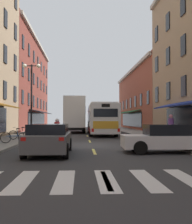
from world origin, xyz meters
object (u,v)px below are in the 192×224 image
Objects in this scene: motorcycle_rider at (57,134)px; street_lamp_twin at (31,97)px; bicycle_near at (15,137)px; transit_bus at (101,119)px; box_truck at (74,115)px; sedan_mid at (167,138)px; sedan_far at (49,139)px; sedan_near at (75,125)px; bicycle_mid at (20,135)px; pedestrian_mid at (171,128)px.

motorcycle_rider is 6.37m from street_lamp_twin.
bicycle_near is at bearing -179.41° from motorcycle_rider.
transit_bus is at bearing 72.88° from motorcycle_rider.
box_truck reaches higher than transit_bus.
bicycle_near is at bearing -102.17° from box_truck.
motorcycle_rider is (-0.76, -15.72, -1.39)m from box_truck.
sedan_far is (-5.61, -0.41, 0.02)m from sedan_mid.
street_lamp_twin is (-6.15, -6.63, 1.79)m from transit_bus.
box_truck is 20.57m from sedan_far.
sedan_mid is 2.06× the size of motorcycle_rider.
transit_bus is 4.88m from box_truck.
sedan_mid is (5.04, -30.49, 0.01)m from sedan_near.
bicycle_near is (-3.40, -15.74, -1.59)m from box_truck.
sedan_far reaches higher than sedan_near.
sedan_near is at bearing 82.96° from bicycle_near.
box_truck is at bearing 87.93° from sedan_far.
sedan_far is 4.80m from motorcycle_rider.
street_lamp_twin is at bearing 115.96° from motorcycle_rider.
street_lamp_twin is at bearing -98.45° from sedan_near.
sedan_near is 23.54m from bicycle_mid.
sedan_far is 0.73× the size of street_lamp_twin.
sedan_mid is 2.39× the size of pedestrian_mid.
box_truck is 1.70× the size of sedan_far.
bicycle_mid is 3.77m from street_lamp_twin.
street_lamp_twin reaches higher than bicycle_mid.
transit_bus is 6.90× the size of pedestrian_mid.
street_lamp_twin is (-8.15, 9.55, 2.74)m from sedan_mid.
sedan_mid is 11.16m from bicycle_mid.
motorcycle_rider is (-5.64, 4.38, 0.02)m from sedan_mid.
motorcycle_rider is (-3.63, -11.80, -0.94)m from transit_bus.
street_lamp_twin is (-3.11, -20.94, 2.76)m from sedan_near.
box_truck reaches higher than pedestrian_mid.
pedestrian_mid is (7.22, -0.24, 0.35)m from motorcycle_rider.
street_lamp_twin is (0.12, 5.20, 2.93)m from bicycle_near.
box_truck reaches higher than motorcycle_rider.
sedan_near is 1.11× the size of sedan_mid.
sedan_mid is 4.45m from pedestrian_mid.
sedan_mid is 5.63m from sedan_far.
transit_bus is 7.34× the size of bicycle_near.
transit_bus is 2.89× the size of sedan_mid.
transit_bus is 5.95× the size of motorcycle_rider.
box_truck reaches higher than sedan_near.
sedan_mid is at bearing -49.52° from street_lamp_twin.
motorcycle_rider reaches higher than bicycle_mid.
sedan_near is 30.91m from sedan_far.
sedan_near is at bearing -133.31° from pedestrian_mid.
motorcycle_rider is at bearing -91.30° from sedan_near.
box_truck is 20.73m from sedan_mid.
box_truck is at bearing 103.63° from sedan_mid.
sedan_mid is at bearing 4.22° from sedan_far.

